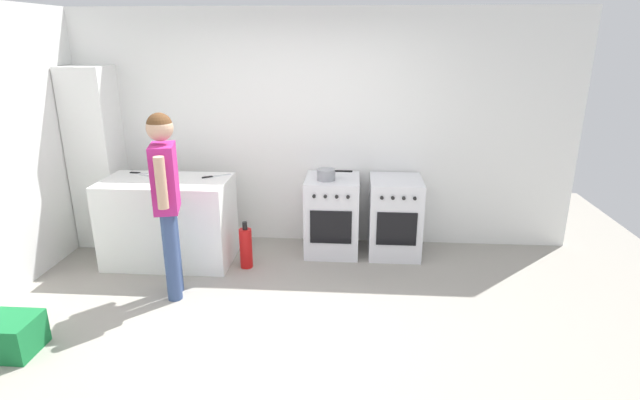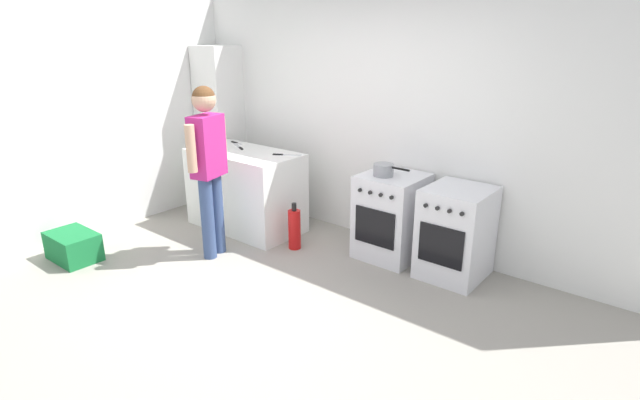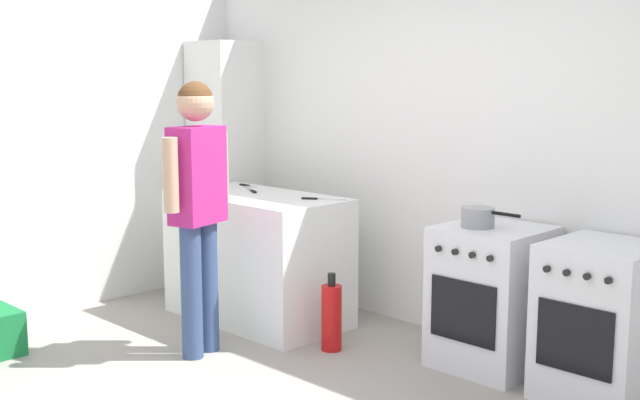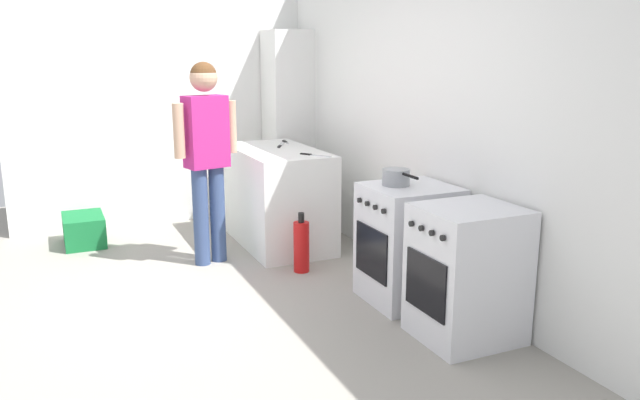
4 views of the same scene
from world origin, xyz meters
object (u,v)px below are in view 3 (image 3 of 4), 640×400
at_px(fire_extinguisher, 332,317).
at_px(larder_cabinet, 225,165).
at_px(knife_chef, 322,199).
at_px(oven_left, 492,297).
at_px(pot, 478,217).
at_px(oven_right, 602,321).
at_px(knife_paring, 247,186).
at_px(person, 197,192).
at_px(knife_bread, 250,190).

bearing_deg(fire_extinguisher, larder_cabinet, 161.95).
bearing_deg(larder_cabinet, knife_chef, -12.27).
height_order(oven_left, pot, pot).
bearing_deg(knife_chef, larder_cabinet, 167.73).
xyz_separation_m(oven_right, larder_cabinet, (-3.33, 0.10, 0.57)).
bearing_deg(knife_paring, fire_extinguisher, -15.38).
relative_size(oven_left, oven_right, 1.00).
height_order(knife_paring, fire_extinguisher, knife_paring).
height_order(person, larder_cabinet, larder_cabinet).
distance_m(knife_bread, knife_chef, 0.69).
distance_m(knife_paring, person, 1.19).
distance_m(person, fire_extinguisher, 1.15).
height_order(knife_chef, larder_cabinet, larder_cabinet).
distance_m(oven_left, oven_right, 0.68).
relative_size(knife_bread, knife_paring, 1.53).
bearing_deg(person, knife_paring, 125.41).
height_order(oven_left, knife_bread, knife_bread).
bearing_deg(larder_cabinet, oven_left, -2.21).
distance_m(pot, knife_paring, 2.03).
relative_size(oven_left, knife_paring, 4.02).
bearing_deg(knife_chef, knife_paring, 175.65).
bearing_deg(knife_paring, larder_cabinet, 156.45).
height_order(oven_right, larder_cabinet, larder_cabinet).
height_order(knife_bread, knife_paring, same).
height_order(knife_chef, knife_paring, same).
relative_size(knife_chef, larder_cabinet, 0.14).
xyz_separation_m(oven_left, knife_paring, (-2.09, -0.14, 0.48)).
bearing_deg(oven_right, fire_extinguisher, -162.89).
relative_size(knife_bread, larder_cabinet, 0.16).
bearing_deg(oven_right, knife_chef, -173.74).
relative_size(knife_bread, knife_chef, 1.17).
bearing_deg(oven_right, knife_bread, -174.29).
bearing_deg(person, oven_right, 27.87).
bearing_deg(oven_left, fire_extinguisher, -151.22).
bearing_deg(knife_chef, oven_left, 9.71).
xyz_separation_m(knife_paring, larder_cabinet, (-0.56, 0.24, 0.09)).
distance_m(oven_right, knife_paring, 2.82).
bearing_deg(knife_paring, oven_right, 2.95).
bearing_deg(larder_cabinet, pot, -4.05).
relative_size(knife_paring, larder_cabinet, 0.11).
xyz_separation_m(knife_bread, fire_extinguisher, (1.04, -0.22, -0.69)).
xyz_separation_m(oven_left, person, (-1.40, -1.10, 0.60)).
relative_size(oven_left, pot, 2.26).
relative_size(oven_right, larder_cabinet, 0.42).
relative_size(oven_left, knife_chef, 3.06).
relative_size(oven_right, knife_bread, 2.62).
relative_size(oven_right, pot, 2.26).
height_order(knife_chef, fire_extinguisher, knife_chef).
distance_m(oven_left, larder_cabinet, 2.71).
distance_m(pot, person, 1.69).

